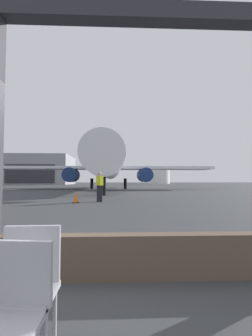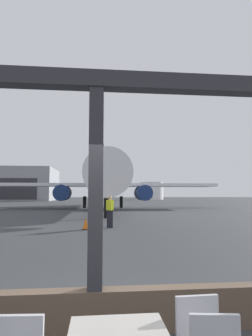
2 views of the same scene
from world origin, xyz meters
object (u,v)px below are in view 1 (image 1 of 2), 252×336
(cafe_chair_window_left, at_px, (10,307))
(airplane, at_px, (108,165))
(cafe_chair_side_extra, at_px, (28,280))
(traffic_cone, at_px, (76,197))
(ground_crew_worker, at_px, (100,186))
(distant_hangar, at_px, (39,170))
(fuel_storage_tank, at_px, (159,176))

(cafe_chair_window_left, bearing_deg, airplane, 90.62)
(cafe_chair_side_extra, xyz_separation_m, traffic_cone, (-1.56, 12.19, -0.26))
(ground_crew_worker, bearing_deg, airplane, 90.10)
(airplane, height_order, ground_crew_worker, airplane)
(cafe_chair_window_left, xyz_separation_m, distant_hangar, (-23.13, 77.77, 3.90))
(airplane, height_order, fuel_storage_tank, airplane)
(cafe_chair_window_left, xyz_separation_m, fuel_storage_tank, (16.10, 85.99, 2.27))
(cafe_chair_side_extra, distance_m, distant_hangar, 80.92)
(traffic_cone, distance_m, distant_hangar, 68.86)
(ground_crew_worker, distance_m, fuel_storage_tank, 74.78)
(fuel_storage_tank, bearing_deg, airplane, -106.73)
(cafe_chair_side_extra, xyz_separation_m, distant_hangar, (-23.11, 77.46, 3.88))
(traffic_cone, bearing_deg, cafe_chair_side_extra, -82.71)
(cafe_chair_window_left, relative_size, distant_hangar, 0.04)
(cafe_chair_side_extra, distance_m, fuel_storage_tank, 87.21)
(cafe_chair_side_extra, relative_size, airplane, 0.03)
(distant_hangar, bearing_deg, airplane, -63.87)
(airplane, relative_size, ground_crew_worker, 18.06)
(ground_crew_worker, height_order, distant_hangar, distant_hangar)
(airplane, bearing_deg, traffic_cone, -93.76)
(cafe_chair_side_extra, height_order, traffic_cone, cafe_chair_side_extra)
(airplane, bearing_deg, ground_crew_worker, -89.90)
(ground_crew_worker, bearing_deg, cafe_chair_window_left, -88.66)
(cafe_chair_window_left, distance_m, fuel_storage_tank, 87.52)
(cafe_chair_window_left, height_order, airplane, airplane)
(cafe_chair_window_left, distance_m, distant_hangar, 81.23)
(airplane, xyz_separation_m, ground_crew_worker, (0.03, -18.25, -2.34))
(ground_crew_worker, relative_size, fuel_storage_tank, 0.24)
(cafe_chair_window_left, distance_m, cafe_chair_side_extra, 0.32)
(airplane, distance_m, distant_hangar, 51.76)
(airplane, xyz_separation_m, traffic_cone, (-1.24, -18.81, -2.95))
(ground_crew_worker, distance_m, traffic_cone, 1.51)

